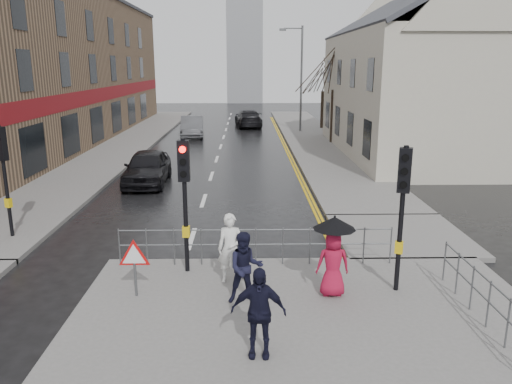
{
  "coord_description": "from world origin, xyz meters",
  "views": [
    {
      "loc": [
        1.73,
        -11.67,
        5.23
      ],
      "look_at": [
        2.0,
        2.77,
        1.55
      ],
      "focal_mm": 35.0,
      "sensor_mm": 36.0,
      "label": 1
    }
  ],
  "objects_px": {
    "pedestrian_a": "(231,248)",
    "car_parked": "(147,167)",
    "pedestrian_with_umbrella": "(333,251)",
    "car_mid": "(192,127)",
    "pedestrian_d": "(258,312)",
    "pedestrian_b": "(246,268)"
  },
  "relations": [
    {
      "from": "pedestrian_with_umbrella",
      "to": "pedestrian_d",
      "type": "distance_m",
      "value": 2.97
    },
    {
      "from": "car_mid",
      "to": "pedestrian_b",
      "type": "bearing_deg",
      "value": -86.24
    },
    {
      "from": "car_mid",
      "to": "pedestrian_a",
      "type": "bearing_deg",
      "value": -86.67
    },
    {
      "from": "pedestrian_a",
      "to": "car_parked",
      "type": "relative_size",
      "value": 0.38
    },
    {
      "from": "pedestrian_b",
      "to": "pedestrian_d",
      "type": "xyz_separation_m",
      "value": [
        0.23,
        -2.09,
        0.04
      ]
    },
    {
      "from": "pedestrian_b",
      "to": "pedestrian_d",
      "type": "height_order",
      "value": "pedestrian_d"
    },
    {
      "from": "pedestrian_with_umbrella",
      "to": "car_parked",
      "type": "height_order",
      "value": "pedestrian_with_umbrella"
    },
    {
      "from": "pedestrian_b",
      "to": "car_parked",
      "type": "xyz_separation_m",
      "value": [
        -4.45,
        11.98,
        -0.18
      ]
    },
    {
      "from": "pedestrian_b",
      "to": "pedestrian_with_umbrella",
      "type": "height_order",
      "value": "pedestrian_with_umbrella"
    },
    {
      "from": "pedestrian_a",
      "to": "car_mid",
      "type": "distance_m",
      "value": 26.45
    },
    {
      "from": "pedestrian_b",
      "to": "pedestrian_d",
      "type": "relative_size",
      "value": 0.95
    },
    {
      "from": "pedestrian_with_umbrella",
      "to": "pedestrian_a",
      "type": "bearing_deg",
      "value": 161.53
    },
    {
      "from": "pedestrian_a",
      "to": "car_mid",
      "type": "bearing_deg",
      "value": 99.67
    },
    {
      "from": "pedestrian_a",
      "to": "pedestrian_b",
      "type": "relative_size",
      "value": 1.05
    },
    {
      "from": "car_parked",
      "to": "pedestrian_b",
      "type": "bearing_deg",
      "value": -70.88
    },
    {
      "from": "pedestrian_d",
      "to": "car_mid",
      "type": "distance_m",
      "value": 29.68
    },
    {
      "from": "pedestrian_d",
      "to": "car_parked",
      "type": "height_order",
      "value": "pedestrian_d"
    },
    {
      "from": "pedestrian_d",
      "to": "pedestrian_b",
      "type": "bearing_deg",
      "value": 100.94
    },
    {
      "from": "pedestrian_a",
      "to": "pedestrian_d",
      "type": "relative_size",
      "value": 1.0
    },
    {
      "from": "pedestrian_with_umbrella",
      "to": "car_mid",
      "type": "height_order",
      "value": "pedestrian_with_umbrella"
    },
    {
      "from": "pedestrian_b",
      "to": "pedestrian_with_umbrella",
      "type": "xyz_separation_m",
      "value": [
        1.97,
        0.3,
        0.26
      ]
    },
    {
      "from": "car_mid",
      "to": "pedestrian_d",
      "type": "bearing_deg",
      "value": -86.39
    }
  ]
}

